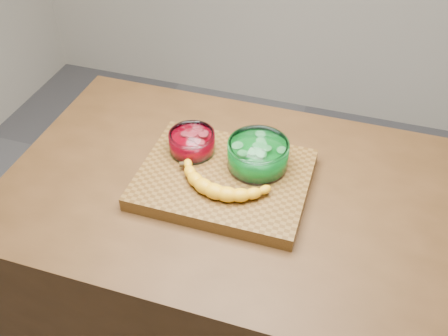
% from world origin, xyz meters
% --- Properties ---
extents(counter, '(1.20, 0.80, 0.90)m').
position_xyz_m(counter, '(0.00, 0.00, 0.45)').
color(counter, '#4E3017').
rests_on(counter, ground).
extents(cutting_board, '(0.45, 0.35, 0.04)m').
position_xyz_m(cutting_board, '(0.00, 0.00, 0.92)').
color(cutting_board, brown).
rests_on(cutting_board, counter).
extents(bowl_red, '(0.13, 0.13, 0.06)m').
position_xyz_m(bowl_red, '(-0.11, 0.06, 0.97)').
color(bowl_red, white).
rests_on(bowl_red, cutting_board).
extents(bowl_green, '(0.16, 0.16, 0.08)m').
position_xyz_m(bowl_green, '(0.08, 0.06, 0.98)').
color(bowl_green, white).
rests_on(bowl_green, cutting_board).
extents(banana, '(0.29, 0.14, 0.04)m').
position_xyz_m(banana, '(0.01, -0.05, 0.96)').
color(banana, '#FAB016').
rests_on(banana, cutting_board).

